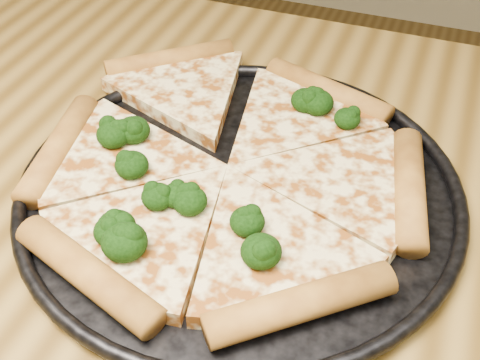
% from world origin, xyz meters
% --- Properties ---
extents(dining_table, '(1.20, 0.90, 0.75)m').
position_xyz_m(dining_table, '(0.00, 0.00, 0.66)').
color(dining_table, brown).
rests_on(dining_table, ground).
extents(pizza_pan, '(0.38, 0.38, 0.02)m').
position_xyz_m(pizza_pan, '(0.09, 0.11, 0.76)').
color(pizza_pan, black).
rests_on(pizza_pan, dining_table).
extents(pizza, '(0.37, 0.38, 0.03)m').
position_xyz_m(pizza, '(0.07, 0.13, 0.77)').
color(pizza, beige).
rests_on(pizza, pizza_pan).
extents(broccoli_florets, '(0.22, 0.26, 0.03)m').
position_xyz_m(broccoli_florets, '(0.05, 0.09, 0.78)').
color(broccoli_florets, black).
rests_on(broccoli_florets, pizza).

